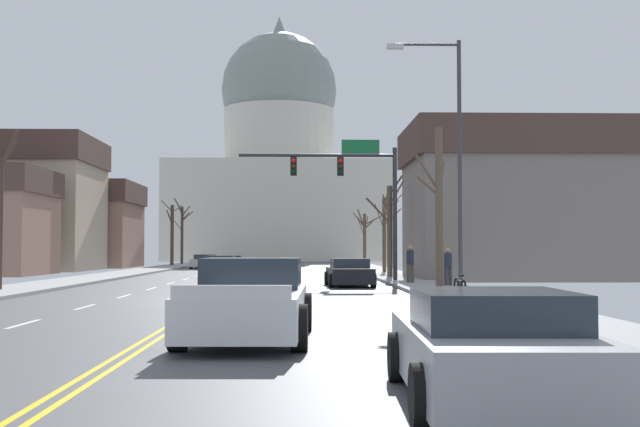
{
  "coord_description": "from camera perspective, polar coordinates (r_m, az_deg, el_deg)",
  "views": [
    {
      "loc": [
        2.81,
        -26.85,
        1.74
      ],
      "look_at": [
        4.14,
        23.29,
        3.92
      ],
      "focal_mm": 44.38,
      "sensor_mm": 36.0,
      "label": 1
    }
  ],
  "objects": [
    {
      "name": "bare_tree_05",
      "position": [
        80.2,
        -9.91,
        -1.28
      ],
      "size": [
        2.28,
        2.43,
        6.54
      ],
      "color": "#423328",
      "rests_on": "ground"
    },
    {
      "name": "bicycle_parked",
      "position": [
        24.02,
        10.06,
        -5.45
      ],
      "size": [
        0.12,
        1.77,
        0.85
      ],
      "color": "black",
      "rests_on": "ground"
    },
    {
      "name": "bare_tree_04",
      "position": [
        30.58,
        8.55,
        0.59
      ],
      "size": [
        1.34,
        1.27,
        6.22
      ],
      "color": "brown",
      "rests_on": "ground"
    },
    {
      "name": "sedan_near_00",
      "position": [
        35.94,
        2.13,
        -4.31
      ],
      "size": [
        2.18,
        4.32,
        1.26
      ],
      "color": "black",
      "rests_on": "ground"
    },
    {
      "name": "sedan_near_02",
      "position": [
        22.25,
        -4.07,
        -5.51
      ],
      "size": [
        2.11,
        4.44,
        1.21
      ],
      "color": "#9EA3A8",
      "rests_on": "ground"
    },
    {
      "name": "bare_tree_01",
      "position": [
        33.02,
        -22.09,
        -0.07
      ],
      "size": [
        1.54,
        2.14,
        6.06
      ],
      "color": "#423328",
      "rests_on": "ground"
    },
    {
      "name": "signal_gantry",
      "position": [
        39.53,
        2.27,
        2.42
      ],
      "size": [
        7.91,
        0.41,
        7.02
      ],
      "color": "#28282D",
      "rests_on": "ground"
    },
    {
      "name": "pickup_truck_near_03",
      "position": [
        15.2,
        -5.13,
        -6.42
      ],
      "size": [
        2.46,
        5.53,
        1.54
      ],
      "color": "silver",
      "rests_on": "ground"
    },
    {
      "name": "bare_tree_02",
      "position": [
        44.46,
        5.03,
        -0.87
      ],
      "size": [
        2.31,
        3.03,
        5.78
      ],
      "color": "brown",
      "rests_on": "ground"
    },
    {
      "name": "bare_tree_03",
      "position": [
        74.4,
        -10.62,
        -1.42
      ],
      "size": [
        2.0,
        1.47,
        6.03
      ],
      "color": "#4C3D2D",
      "rests_on": "ground"
    },
    {
      "name": "sedan_near_04",
      "position": [
        9.25,
        12.24,
        -9.55
      ],
      "size": [
        2.22,
        4.5,
        1.27
      ],
      "color": "#9EA3A8",
      "rests_on": "ground"
    },
    {
      "name": "sedan_near_01",
      "position": [
        28.84,
        -3.58,
        -4.86
      ],
      "size": [
        1.94,
        4.43,
        1.17
      ],
      "color": "silver",
      "rests_on": "ground"
    },
    {
      "name": "capitol_building",
      "position": [
        110.46,
        -2.97,
        3.42
      ],
      "size": [
        29.63,
        20.42,
        34.26
      ],
      "color": "beige",
      "rests_on": "ground"
    },
    {
      "name": "street_lamp_right",
      "position": [
        26.98,
        9.37,
        4.94
      ],
      "size": [
        2.51,
        0.24,
        8.61
      ],
      "color": "#333338",
      "rests_on": "ground"
    },
    {
      "name": "sedan_oncoming_00",
      "position": [
        46.46,
        -7.17,
        -3.86
      ],
      "size": [
        2.03,
        4.31,
        1.29
      ],
      "color": "#6B6056",
      "rests_on": "ground"
    },
    {
      "name": "pedestrian_01",
      "position": [
        36.73,
        6.52,
        -3.49
      ],
      "size": [
        0.35,
        0.34,
        1.71
      ],
      "color": "#4C4238",
      "rests_on": "ground"
    },
    {
      "name": "sedan_oncoming_02",
      "position": [
        67.9,
        -8.32,
        -3.46
      ],
      "size": [
        2.14,
        4.75,
        1.18
      ],
      "color": "silver",
      "rests_on": "ground"
    },
    {
      "name": "sedan_oncoming_01",
      "position": [
        54.45,
        -6.54,
        -3.71
      ],
      "size": [
        2.1,
        4.54,
        1.21
      ],
      "color": "black",
      "rests_on": "ground"
    },
    {
      "name": "bare_tree_00",
      "position": [
        52.73,
        4.7,
        -1.18
      ],
      "size": [
        2.09,
        2.04,
        5.67
      ],
      "color": "#4C3D2D",
      "rests_on": "ground"
    },
    {
      "name": "flank_building_02",
      "position": [
        64.77,
        -20.07,
        0.69
      ],
      "size": [
        9.76,
        9.93,
        10.21
      ],
      "color": "tan",
      "rests_on": "ground"
    },
    {
      "name": "flank_building_03",
      "position": [
        45.57,
        14.73,
        0.85
      ],
      "size": [
        13.43,
        8.96,
        8.54
      ],
      "color": "slate",
      "rests_on": "ground"
    },
    {
      "name": "bare_tree_06",
      "position": [
        64.63,
        3.23,
        -1.62
      ],
      "size": [
        2.39,
        2.52,
        4.69
      ],
      "color": "#4C3D2D",
      "rests_on": "ground"
    },
    {
      "name": "flank_building_01",
      "position": [
        74.26,
        -17.73,
        -0.75
      ],
      "size": [
        12.32,
        9.78,
        7.56
      ],
      "color": "#8C6656",
      "rests_on": "ground"
    },
    {
      "name": "pedestrian_00",
      "position": [
        34.27,
        9.21,
        -3.66
      ],
      "size": [
        0.35,
        0.34,
        1.6
      ],
      "color": "#33333D",
      "rests_on": "ground"
    },
    {
      "name": "ground",
      "position": [
        27.05,
        -7.52,
        -6.12
      ],
      "size": [
        20.0,
        180.0,
        0.2
      ],
      "color": "#4F4F54"
    }
  ]
}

